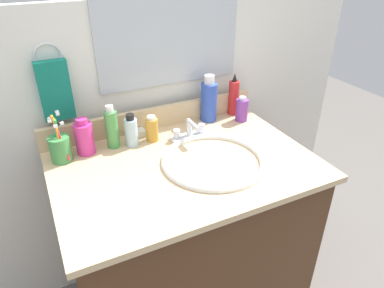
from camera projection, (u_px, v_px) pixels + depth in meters
vanity_cabinet at (186, 245)px, 1.46m from camera, size 0.88×0.59×0.76m
countertop at (185, 165)px, 1.26m from camera, size 0.92×0.64×0.02m
backsplash at (154, 118)px, 1.47m from camera, size 0.92×0.02×0.09m
back_wall at (151, 148)px, 1.61m from camera, size 2.02×0.04×1.30m
mirror_panel at (169, 13)px, 1.34m from camera, size 0.60×0.01×0.56m
towel_ring at (48, 56)px, 1.22m from camera, size 0.10×0.01×0.10m
hand_towel at (55, 91)px, 1.27m from camera, size 0.11×0.04×0.22m
sink_basin at (213, 169)px, 1.28m from camera, size 0.38×0.38×0.11m
faucet at (190, 132)px, 1.40m from camera, size 0.16×0.10×0.08m
bottle_toner_green at (112, 128)px, 1.32m from camera, size 0.05×0.05×0.17m
bottle_cream_purple at (242, 110)px, 1.53m from camera, size 0.05×0.05×0.11m
bottle_oil_amber at (152, 129)px, 1.38m from camera, size 0.05×0.05×0.11m
bottle_shampoo_blue at (209, 101)px, 1.51m from camera, size 0.07×0.07×0.21m
bottle_gel_clear at (131, 131)px, 1.34m from camera, size 0.05×0.05×0.13m
bottle_soap_pink at (84, 138)px, 1.29m from camera, size 0.07×0.07×0.14m
bottle_spray_red at (234, 97)px, 1.58m from camera, size 0.05×0.05×0.19m
cup_green at (60, 147)px, 1.25m from camera, size 0.08×0.09×0.18m
soap_bar at (137, 133)px, 1.43m from camera, size 0.06×0.04×0.02m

